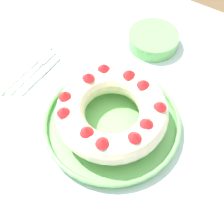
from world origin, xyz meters
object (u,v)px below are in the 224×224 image
Objects in this scene: fork at (35,69)px; cake_knife at (37,77)px; serving_dish at (112,123)px; bundt_cake at (112,112)px; serving_knife at (23,72)px; side_bowl at (153,40)px.

fork is 0.03m from cake_knife.
serving_dish is 0.05m from bundt_cake.
serving_dish is at bearing 55.51° from bundt_cake.
bundt_cake is at bearing -2.11° from serving_knife.
serving_dish is 0.33m from side_bowl.
side_bowl is at bearing 99.71° from bundt_cake.
bundt_cake reaches higher than serving_dish.
serving_dish is 0.32m from serving_knife.
bundt_cake reaches higher than serving_knife.
cake_knife is at bearing -45.25° from fork.
serving_dish is 1.28× the size of bundt_cake.
serving_knife is at bearing -173.84° from cake_knife.
bundt_cake is (-0.00, -0.00, 0.05)m from serving_dish.
serving_knife is at bearing 178.07° from serving_dish.
fork is 1.16× the size of cake_knife.
cake_knife is at bearing 175.95° from serving_dish.
bundt_cake reaches higher than fork.
side_bowl is (0.21, 0.30, 0.02)m from cake_knife.
serving_dish is 1.58× the size of serving_knife.
fork is 0.04m from serving_knife.
bundt_cake is at bearing -12.55° from fork.
serving_knife is 0.41m from side_bowl.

